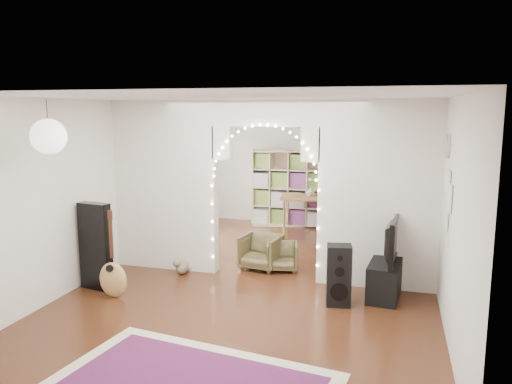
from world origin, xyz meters
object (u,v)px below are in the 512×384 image
(dining_table, at_px, (310,199))
(dining_chair_left, at_px, (261,252))
(acoustic_guitar, at_px, (112,266))
(media_console, at_px, (385,278))
(dining_chair_right, at_px, (282,256))
(bookcase, at_px, (289,188))
(floor_speaker, at_px, (339,275))

(dining_table, distance_m, dining_chair_left, 2.80)
(acoustic_guitar, bearing_deg, media_console, -6.23)
(dining_chair_left, relative_size, dining_chair_right, 1.23)
(bookcase, distance_m, dining_chair_right, 3.25)
(media_console, relative_size, dining_table, 0.77)
(dining_chair_left, bearing_deg, floor_speaker, -32.83)
(acoustic_guitar, distance_m, floor_speaker, 3.06)
(acoustic_guitar, distance_m, bookcase, 5.14)
(floor_speaker, bearing_deg, dining_chair_right, 120.86)
(floor_speaker, height_order, dining_chair_right, floor_speaker)
(dining_table, distance_m, dining_chair_right, 2.78)
(dining_table, bearing_deg, dining_chair_right, -97.00)
(bookcase, relative_size, dining_chair_left, 2.75)
(acoustic_guitar, distance_m, media_console, 3.76)
(acoustic_guitar, distance_m, dining_chair_right, 2.66)
(floor_speaker, height_order, dining_chair_left, floor_speaker)
(bookcase, xyz_separation_m, dining_table, (0.53, -0.40, -0.16))
(floor_speaker, bearing_deg, acoustic_guitar, -178.96)
(acoustic_guitar, height_order, floor_speaker, acoustic_guitar)
(acoustic_guitar, relative_size, floor_speaker, 1.27)
(floor_speaker, height_order, dining_table, floor_speaker)
(floor_speaker, bearing_deg, dining_chair_left, 129.24)
(acoustic_guitar, relative_size, bookcase, 0.61)
(media_console, bearing_deg, floor_speaker, -132.24)
(dining_chair_left, height_order, dining_chair_right, dining_chair_left)
(acoustic_guitar, height_order, bookcase, bookcase)
(media_console, distance_m, bookcase, 4.43)
(dining_table, bearing_deg, dining_chair_left, -104.18)
(acoustic_guitar, distance_m, dining_chair_left, 2.41)
(floor_speaker, xyz_separation_m, dining_table, (-1.05, 3.95, 0.28))
(dining_chair_left, bearing_deg, dining_chair_right, 9.41)
(bookcase, bearing_deg, dining_chair_left, -100.86)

